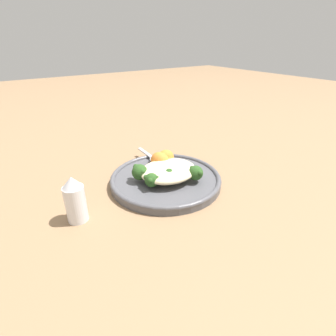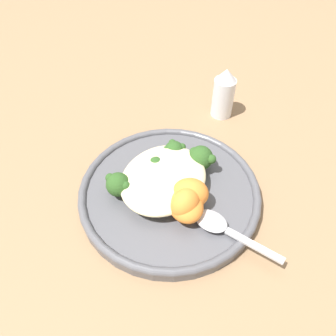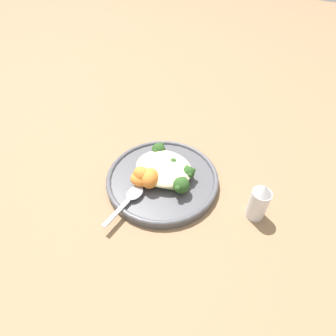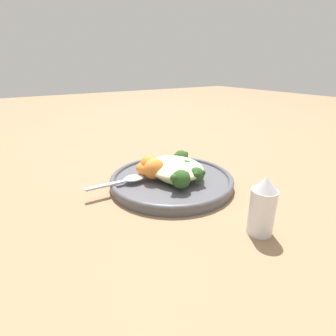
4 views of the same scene
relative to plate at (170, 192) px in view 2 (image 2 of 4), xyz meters
name	(u,v)px [view 2 (image 2 of 4)]	position (x,y,z in m)	size (l,w,h in m)	color
ground_plane	(186,193)	(-0.02, 0.02, -0.01)	(4.00, 4.00, 0.00)	#846647
plate	(170,192)	(0.00, 0.00, 0.00)	(0.26, 0.26, 0.02)	#4C4C51
quinoa_mound	(163,178)	(0.00, -0.01, 0.03)	(0.14, 0.12, 0.03)	beige
broccoli_stalk_0	(200,165)	(-0.05, 0.02, 0.03)	(0.09, 0.04, 0.04)	#9EBC66
broccoli_stalk_1	(177,160)	(-0.04, -0.01, 0.02)	(0.08, 0.08, 0.03)	#9EBC66
broccoli_stalk_2	(164,173)	(-0.01, -0.01, 0.02)	(0.04, 0.09, 0.03)	#9EBC66
broccoli_stalk_3	(133,187)	(0.04, -0.04, 0.02)	(0.07, 0.12, 0.03)	#9EBC66
sweet_potato_chunk_0	(186,204)	(0.03, 0.04, 0.03)	(0.06, 0.05, 0.03)	orange
sweet_potato_chunk_1	(190,193)	(0.01, 0.04, 0.03)	(0.05, 0.04, 0.04)	orange
sweet_potato_chunk_2	(185,204)	(0.03, 0.04, 0.03)	(0.04, 0.04, 0.04)	orange
spoon	(219,225)	(0.02, 0.09, 0.01)	(0.03, 0.12, 0.01)	#B7B7BC
salt_shaker	(224,93)	(-0.22, -0.02, 0.03)	(0.04, 0.04, 0.09)	silver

